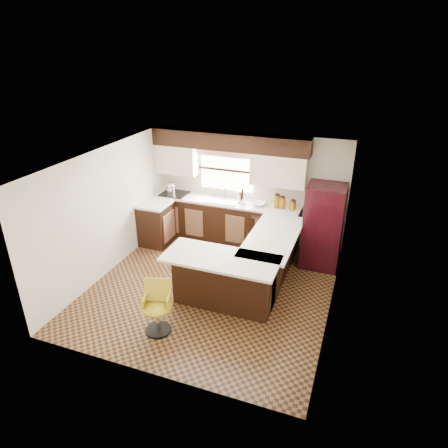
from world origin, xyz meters
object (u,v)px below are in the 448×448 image
at_px(bar_chair, 157,309).
at_px(peninsula_return, 224,281).
at_px(peninsula_long, 269,259).
at_px(refrigerator, 323,226).

bearing_deg(bar_chair, peninsula_return, 37.25).
bearing_deg(bar_chair, peninsula_long, 40.12).
xyz_separation_m(peninsula_long, refrigerator, (0.82, 0.93, 0.39)).
xyz_separation_m(refrigerator, bar_chair, (-2.06, -2.94, -0.42)).
height_order(peninsula_return, refrigerator, refrigerator).
bearing_deg(peninsula_long, refrigerator, 48.41).
xyz_separation_m(peninsula_return, bar_chair, (-0.71, -1.04, -0.03)).
bearing_deg(peninsula_return, refrigerator, 54.68).
xyz_separation_m(peninsula_long, bar_chair, (-1.23, -2.01, -0.03)).
relative_size(peninsula_long, peninsula_return, 1.18).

